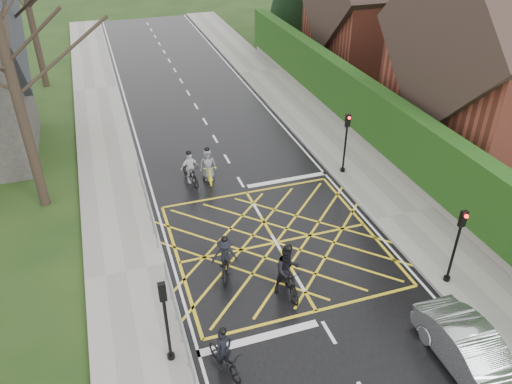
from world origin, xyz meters
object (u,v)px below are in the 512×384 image
cyclist_front (190,171)px  car (472,353)px  cyclist_back (288,274)px  cyclist_mid (226,260)px  cyclist_rear (224,356)px  cyclist_lead (208,169)px

cyclist_front → car: (5.68, -13.33, 0.05)m
cyclist_back → cyclist_front: 8.64m
cyclist_mid → car: bearing=-30.0°
cyclist_front → cyclist_mid: bearing=-104.2°
cyclist_front → car: size_ratio=0.43×
cyclist_front → cyclist_rear: bearing=-109.9°
cyclist_rear → cyclist_lead: size_ratio=0.97×
car → cyclist_mid: bearing=132.0°
cyclist_front → car: cyclist_front is taller
car → cyclist_front: bearing=113.1°
cyclist_rear → cyclist_lead: 11.25m
cyclist_mid → cyclist_lead: cyclist_lead is taller
cyclist_front → cyclist_lead: 0.90m
cyclist_back → cyclist_front: cyclist_back is taller
cyclist_rear → cyclist_front: cyclist_front is taller
cyclist_rear → cyclist_front: 11.07m
cyclist_front → cyclist_lead: size_ratio=0.98×
cyclist_rear → car: bearing=-37.6°
cyclist_mid → car: (5.81, -6.45, 0.07)m
cyclist_back → car: cyclist_back is taller
cyclist_rear → cyclist_back: size_ratio=0.87×
cyclist_back → cyclist_lead: 8.55m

